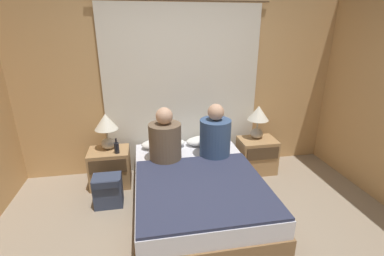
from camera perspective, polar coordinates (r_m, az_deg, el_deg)
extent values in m
plane|color=gray|center=(2.93, 3.76, -23.57)|extent=(16.00, 16.00, 0.00)
cube|color=tan|center=(3.95, -2.12, 8.85)|extent=(4.56, 0.06, 2.50)
cube|color=silver|center=(3.91, -1.97, 7.30)|extent=(2.14, 0.02, 2.31)
cylinder|color=brown|center=(3.82, -2.20, 24.74)|extent=(2.34, 0.02, 0.02)
cube|color=olive|center=(3.37, 0.93, -14.10)|extent=(1.41, 1.97, 0.25)
cube|color=silver|center=(3.25, 0.95, -10.87)|extent=(1.37, 1.93, 0.19)
cube|color=#A87F51|center=(3.90, -16.42, -7.77)|extent=(0.52, 0.39, 0.50)
cube|color=#4C3823|center=(3.67, -16.89, -7.56)|extent=(0.46, 0.02, 0.18)
cube|color=#A87F51|center=(4.18, 13.11, -5.47)|extent=(0.52, 0.39, 0.50)
cube|color=#4C3823|center=(3.97, 14.37, -5.12)|extent=(0.46, 0.02, 0.18)
ellipsoid|color=#B2A899|center=(3.82, -16.81, -3.06)|extent=(0.18, 0.18, 0.14)
cylinder|color=#B2A893|center=(3.77, -17.02, -1.14)|extent=(0.02, 0.02, 0.13)
cone|color=silver|center=(3.71, -17.29, 1.27)|extent=(0.30, 0.30, 0.20)
ellipsoid|color=#B2A899|center=(4.11, 13.14, -1.06)|extent=(0.18, 0.18, 0.14)
cylinder|color=#B2A893|center=(4.06, 13.29, 0.75)|extent=(0.02, 0.02, 0.13)
cone|color=silver|center=(4.01, 13.48, 3.01)|extent=(0.30, 0.30, 0.20)
ellipsoid|color=white|center=(3.85, -5.90, -3.21)|extent=(0.60, 0.30, 0.12)
ellipsoid|color=white|center=(3.94, 3.14, -2.58)|extent=(0.60, 0.30, 0.12)
cube|color=#2D334C|center=(2.95, 2.07, -11.84)|extent=(1.35, 1.33, 0.03)
cylinder|color=brown|center=(3.43, -5.52, -2.95)|extent=(0.40, 0.40, 0.48)
sphere|color=tan|center=(3.31, -5.72, 2.49)|extent=(0.21, 0.21, 0.21)
cylinder|color=#38517A|center=(3.53, 4.76, -2.13)|extent=(0.39, 0.39, 0.49)
sphere|color=tan|center=(3.41, 4.92, 3.27)|extent=(0.21, 0.21, 0.21)
cylinder|color=black|center=(3.66, -15.20, -3.96)|extent=(0.06, 0.06, 0.14)
cylinder|color=black|center=(3.62, -15.34, -2.51)|extent=(0.02, 0.02, 0.06)
cube|color=#333D56|center=(3.51, -16.83, -12.22)|extent=(0.33, 0.22, 0.39)
cube|color=#283045|center=(3.42, -17.13, -10.24)|extent=(0.29, 0.24, 0.08)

